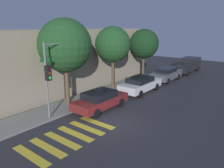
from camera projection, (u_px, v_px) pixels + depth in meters
ground_plane at (112, 124)px, 13.24m from camera, size 60.00×60.00×0.00m
sidewalk at (65, 107)px, 15.86m from camera, size 26.00×2.38×0.14m
building_row at (27, 64)px, 17.94m from camera, size 26.00×6.00×5.46m
crosswalk at (69, 137)px, 11.66m from camera, size 4.94×2.60×0.00m
traffic_light_pole at (52, 68)px, 13.20m from camera, size 2.07×0.56×4.83m
sedan_near_corner at (100, 100)px, 15.30m from camera, size 4.27×1.82×1.36m
sedan_middle at (140, 84)px, 19.39m from camera, size 4.60×1.85×1.41m
sedan_far_end at (167, 74)px, 23.44m from camera, size 4.35×1.76×1.44m
pickup_truck at (187, 65)px, 28.05m from camera, size 5.72×2.04×1.73m
tree_near_corner at (65, 45)px, 15.24m from camera, size 3.77×3.77×6.32m
tree_midblock at (113, 44)px, 19.40m from camera, size 3.17×3.17×5.76m
tree_far_end at (144, 44)px, 23.59m from camera, size 3.18×3.18×5.47m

